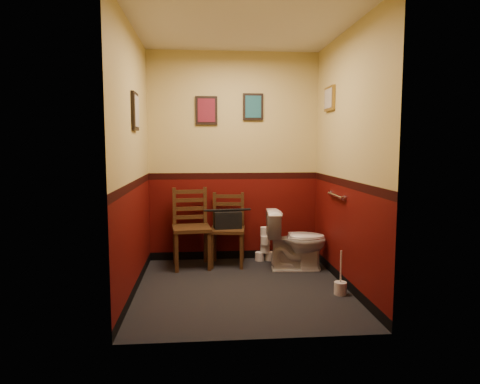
% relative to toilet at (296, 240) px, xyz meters
% --- Properties ---
extents(floor, '(2.20, 2.40, 0.00)m').
position_rel_toilet_xyz_m(floor, '(-0.72, -0.65, -0.36)').
color(floor, black).
rests_on(floor, ground).
extents(ceiling, '(2.20, 2.40, 0.00)m').
position_rel_toilet_xyz_m(ceiling, '(-0.72, -0.65, 2.34)').
color(ceiling, silver).
rests_on(ceiling, ground).
extents(wall_back, '(2.20, 0.00, 2.70)m').
position_rel_toilet_xyz_m(wall_back, '(-0.72, 0.55, 0.99)').
color(wall_back, '#4C0A07').
rests_on(wall_back, ground).
extents(wall_front, '(2.20, 0.00, 2.70)m').
position_rel_toilet_xyz_m(wall_front, '(-0.72, -1.85, 0.99)').
color(wall_front, '#4C0A07').
rests_on(wall_front, ground).
extents(wall_left, '(0.00, 2.40, 2.70)m').
position_rel_toilet_xyz_m(wall_left, '(-1.82, -0.65, 0.99)').
color(wall_left, '#4C0A07').
rests_on(wall_left, ground).
extents(wall_right, '(0.00, 2.40, 2.70)m').
position_rel_toilet_xyz_m(wall_right, '(0.38, -0.65, 0.99)').
color(wall_right, '#4C0A07').
rests_on(wall_right, ground).
extents(grab_bar, '(0.05, 0.56, 0.06)m').
position_rel_toilet_xyz_m(grab_bar, '(0.35, -0.40, 0.59)').
color(grab_bar, silver).
rests_on(grab_bar, wall_right).
extents(framed_print_back_a, '(0.28, 0.04, 0.36)m').
position_rel_toilet_xyz_m(framed_print_back_a, '(-1.07, 0.53, 1.59)').
color(framed_print_back_a, black).
rests_on(framed_print_back_a, wall_back).
extents(framed_print_back_b, '(0.26, 0.04, 0.34)m').
position_rel_toilet_xyz_m(framed_print_back_b, '(-0.47, 0.53, 1.64)').
color(framed_print_back_b, black).
rests_on(framed_print_back_b, wall_back).
extents(framed_print_left, '(0.04, 0.30, 0.38)m').
position_rel_toilet_xyz_m(framed_print_left, '(-1.80, -0.55, 1.49)').
color(framed_print_left, black).
rests_on(framed_print_left, wall_left).
extents(framed_print_right, '(0.04, 0.34, 0.28)m').
position_rel_toilet_xyz_m(framed_print_right, '(0.36, -0.05, 1.69)').
color(framed_print_right, olive).
rests_on(framed_print_right, wall_right).
extents(toilet, '(0.76, 0.46, 0.71)m').
position_rel_toilet_xyz_m(toilet, '(0.00, 0.00, 0.00)').
color(toilet, white).
rests_on(toilet, floor).
extents(toilet_brush, '(0.13, 0.13, 0.45)m').
position_rel_toilet_xyz_m(toilet_brush, '(0.26, -0.92, -0.28)').
color(toilet_brush, silver).
rests_on(toilet_brush, floor).
extents(chair_left, '(0.50, 0.50, 0.98)m').
position_rel_toilet_xyz_m(chair_left, '(-1.27, 0.24, 0.13)').
color(chair_left, '#4D2E17').
rests_on(chair_left, floor).
extents(chair_right, '(0.47, 0.47, 0.90)m').
position_rel_toilet_xyz_m(chair_right, '(-0.81, 0.30, 0.10)').
color(chair_right, '#4D2E17').
rests_on(chair_right, floor).
extents(handbag, '(0.35, 0.20, 0.25)m').
position_rel_toilet_xyz_m(handbag, '(-0.82, 0.26, 0.22)').
color(handbag, black).
rests_on(handbag, chair_right).
extents(tp_stack, '(0.25, 0.16, 0.44)m').
position_rel_toilet_xyz_m(tp_stack, '(-0.32, 0.42, -0.17)').
color(tp_stack, silver).
rests_on(tp_stack, floor).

